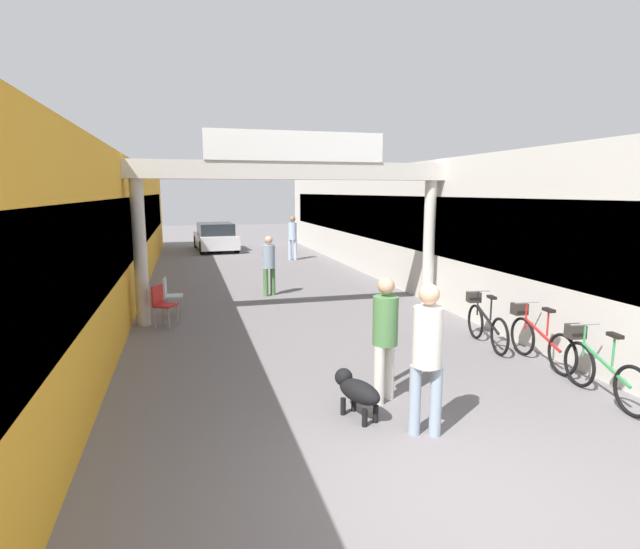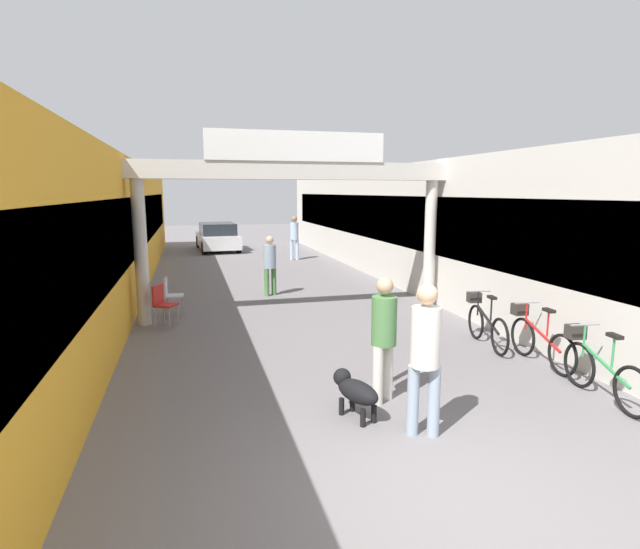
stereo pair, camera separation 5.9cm
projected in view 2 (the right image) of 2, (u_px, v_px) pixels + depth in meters
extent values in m
plane|color=slate|center=(463.00, 503.00, 4.60)|extent=(80.00, 80.00, 0.00)
cube|color=gold|center=(84.00, 230.00, 13.52)|extent=(3.00, 26.00, 3.61)
cube|color=black|center=(141.00, 222.00, 13.86)|extent=(0.04, 23.40, 1.45)
cube|color=beige|center=(427.00, 224.00, 16.08)|extent=(3.00, 26.00, 3.61)
cube|color=black|center=(384.00, 219.00, 15.68)|extent=(0.04, 23.40, 1.45)
cylinder|color=beige|center=(141.00, 253.00, 10.52)|extent=(0.28, 0.28, 3.10)
cylinder|color=beige|center=(430.00, 245.00, 12.20)|extent=(0.28, 0.28, 3.10)
cube|color=beige|center=(295.00, 171.00, 11.08)|extent=(7.40, 0.44, 0.39)
cube|color=white|center=(297.00, 146.00, 10.80)|extent=(3.96, 0.10, 0.64)
cylinder|color=silver|center=(378.00, 376.00, 6.68)|extent=(0.19, 0.19, 0.80)
cylinder|color=silver|center=(388.00, 371.00, 6.86)|extent=(0.19, 0.19, 0.80)
cylinder|color=#4C7F47|center=(384.00, 321.00, 6.65)|extent=(0.47, 0.47, 0.66)
sphere|color=tan|center=(385.00, 286.00, 6.57)|extent=(0.32, 0.32, 0.23)
cylinder|color=#8C9EB2|center=(413.00, 400.00, 5.84)|extent=(0.19, 0.19, 0.85)
cylinder|color=#8C9EB2|center=(434.00, 402.00, 5.80)|extent=(0.19, 0.19, 0.85)
cylinder|color=silver|center=(426.00, 337.00, 5.69)|extent=(0.45, 0.45, 0.70)
sphere|color=tan|center=(427.00, 294.00, 5.61)|extent=(0.32, 0.32, 0.24)
cylinder|color=#4C7F47|center=(274.00, 281.00, 13.80)|extent=(0.19, 0.19, 0.77)
cylinder|color=#4C7F47|center=(267.00, 282.00, 13.64)|extent=(0.19, 0.19, 0.77)
cylinder|color=#8C9EB2|center=(270.00, 257.00, 13.60)|extent=(0.46, 0.46, 0.63)
sphere|color=tan|center=(270.00, 240.00, 13.53)|extent=(0.29, 0.29, 0.22)
cylinder|color=#A5BFE0|center=(292.00, 250.00, 20.91)|extent=(0.19, 0.19, 0.85)
cylinder|color=#A5BFE0|center=(297.00, 250.00, 20.87)|extent=(0.19, 0.19, 0.85)
cylinder|color=#A5BFE0|center=(294.00, 231.00, 20.76)|extent=(0.45, 0.45, 0.70)
sphere|color=#8C664C|center=(294.00, 219.00, 20.68)|extent=(0.32, 0.32, 0.24)
ellipsoid|color=black|center=(358.00, 392.00, 6.25)|extent=(0.54, 0.75, 0.27)
sphere|color=black|center=(342.00, 377.00, 6.48)|extent=(0.30, 0.30, 0.23)
sphere|color=white|center=(347.00, 388.00, 6.42)|extent=(0.22, 0.22, 0.17)
cylinder|color=black|center=(342.00, 406.00, 6.40)|extent=(0.09, 0.09, 0.22)
cylinder|color=black|center=(352.00, 403.00, 6.51)|extent=(0.09, 0.09, 0.22)
cylinder|color=black|center=(363.00, 418.00, 6.08)|extent=(0.09, 0.09, 0.22)
cylinder|color=black|center=(374.00, 414.00, 6.19)|extent=(0.09, 0.09, 0.22)
torus|color=black|center=(579.00, 365.00, 7.29)|extent=(0.11, 0.67, 0.67)
torus|color=black|center=(633.00, 392.00, 6.30)|extent=(0.11, 0.67, 0.67)
cube|color=#338C4C|center=(605.00, 365.00, 6.77)|extent=(0.13, 0.94, 0.34)
cylinder|color=#338C4C|center=(613.00, 352.00, 6.61)|extent=(0.03, 0.03, 0.42)
cube|color=black|center=(615.00, 336.00, 6.58)|extent=(0.12, 0.23, 0.05)
cylinder|color=#338C4C|center=(584.00, 341.00, 7.17)|extent=(0.03, 0.03, 0.46)
cylinder|color=gray|center=(585.00, 325.00, 7.13)|extent=(0.46, 0.07, 0.03)
cube|color=#332D28|center=(575.00, 332.00, 7.35)|extent=(0.26, 0.22, 0.20)
torus|color=black|center=(523.00, 337.00, 8.70)|extent=(0.08, 0.67, 0.67)
torus|color=black|center=(562.00, 355.00, 7.72)|extent=(0.08, 0.67, 0.67)
cube|color=red|center=(542.00, 335.00, 8.18)|extent=(0.08, 0.94, 0.34)
cylinder|color=red|center=(548.00, 324.00, 8.03)|extent=(0.03, 0.03, 0.42)
cube|color=black|center=(549.00, 310.00, 7.99)|extent=(0.11, 0.22, 0.05)
cylinder|color=red|center=(526.00, 316.00, 8.58)|extent=(0.03, 0.03, 0.46)
cylinder|color=gray|center=(527.00, 303.00, 8.54)|extent=(0.46, 0.05, 0.03)
cube|color=#332D28|center=(520.00, 309.00, 8.76)|extent=(0.25, 0.21, 0.20)
torus|color=black|center=(476.00, 322.00, 9.69)|extent=(0.15, 0.67, 0.67)
torus|color=black|center=(500.00, 337.00, 8.69)|extent=(0.15, 0.67, 0.67)
cube|color=black|center=(488.00, 319.00, 9.16)|extent=(0.18, 0.94, 0.34)
cylinder|color=black|center=(491.00, 309.00, 9.00)|extent=(0.04, 0.04, 0.42)
cube|color=black|center=(492.00, 297.00, 8.97)|extent=(0.13, 0.23, 0.05)
cylinder|color=black|center=(478.00, 303.00, 9.57)|extent=(0.04, 0.04, 0.46)
cylinder|color=gray|center=(479.00, 291.00, 9.53)|extent=(0.46, 0.10, 0.03)
cube|color=#332D28|center=(474.00, 297.00, 9.75)|extent=(0.27, 0.23, 0.20)
cylinder|color=gray|center=(389.00, 355.00, 7.44)|extent=(0.10, 0.10, 0.87)
sphere|color=gray|center=(390.00, 325.00, 7.37)|extent=(0.10, 0.10, 0.10)
cylinder|color=gray|center=(178.00, 315.00, 10.67)|extent=(0.04, 0.04, 0.45)
cylinder|color=gray|center=(170.00, 319.00, 10.35)|extent=(0.04, 0.04, 0.45)
cylinder|color=gray|center=(164.00, 314.00, 10.76)|extent=(0.04, 0.04, 0.45)
cylinder|color=gray|center=(155.00, 318.00, 10.43)|extent=(0.04, 0.04, 0.45)
cube|color=#B2231E|center=(166.00, 305.00, 10.51)|extent=(0.54, 0.54, 0.04)
cube|color=#B2231E|center=(158.00, 294.00, 10.52)|extent=(0.23, 0.37, 0.40)
cylinder|color=gray|center=(183.00, 304.00, 11.69)|extent=(0.03, 0.03, 0.45)
cylinder|color=gray|center=(182.00, 308.00, 11.36)|extent=(0.03, 0.03, 0.45)
cylinder|color=gray|center=(168.00, 305.00, 11.63)|extent=(0.03, 0.03, 0.45)
cylinder|color=gray|center=(166.00, 308.00, 11.30)|extent=(0.03, 0.03, 0.45)
cube|color=silver|center=(174.00, 296.00, 11.45)|extent=(0.43, 0.43, 0.04)
cube|color=silver|center=(166.00, 287.00, 11.38)|extent=(0.07, 0.40, 0.40)
cube|color=silver|center=(218.00, 240.00, 24.35)|extent=(2.00, 4.10, 0.60)
cube|color=#1E2328|center=(218.00, 229.00, 24.11)|extent=(1.71, 2.30, 0.55)
cylinder|color=black|center=(198.00, 242.00, 25.49)|extent=(0.24, 0.61, 0.60)
cylinder|color=black|center=(230.00, 241.00, 25.98)|extent=(0.24, 0.61, 0.60)
cylinder|color=black|center=(204.00, 248.00, 22.77)|extent=(0.24, 0.61, 0.60)
cylinder|color=black|center=(239.00, 246.00, 23.27)|extent=(0.24, 0.61, 0.60)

